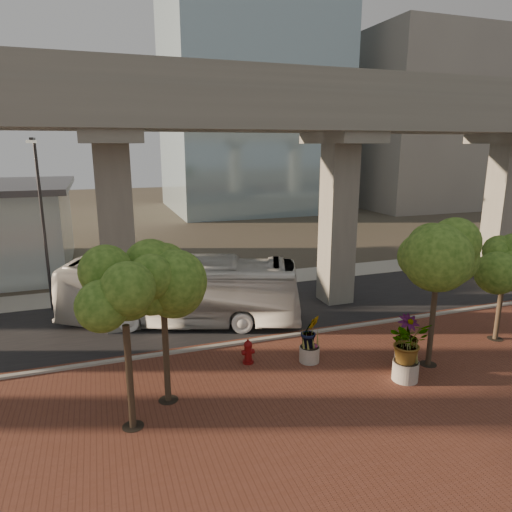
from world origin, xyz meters
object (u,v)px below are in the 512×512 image
object	(u,v)px
parked_car	(483,256)
fire_hydrant	(248,352)
planter_front	(407,345)
transit_bus	(181,292)

from	to	relation	value
parked_car	fire_hydrant	xyz separation A→B (m)	(-21.61, -9.15, -0.23)
fire_hydrant	parked_car	bearing A→B (deg)	22.95
parked_car	fire_hydrant	bearing A→B (deg)	122.29
parked_car	fire_hydrant	size ratio (longest dim) A/B	4.59
fire_hydrant	planter_front	size ratio (longest dim) A/B	0.43
fire_hydrant	planter_front	world-z (taller)	planter_front
transit_bus	parked_car	bearing A→B (deg)	-59.87
transit_bus	planter_front	xyz separation A→B (m)	(7.12, -8.74, -0.16)
transit_bus	parked_car	xyz separation A→B (m)	(23.42, 3.75, -0.90)
parked_car	fire_hydrant	distance (m)	23.47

